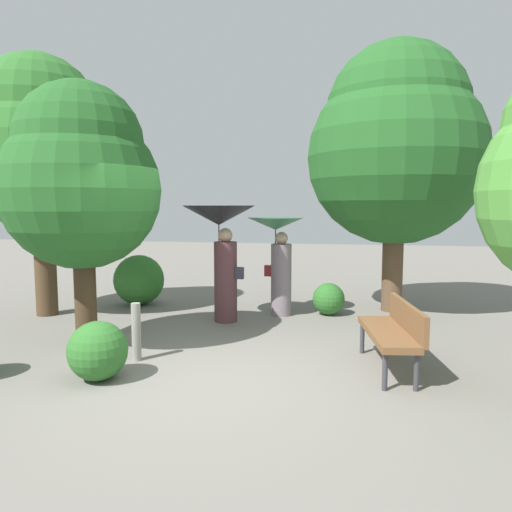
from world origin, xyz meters
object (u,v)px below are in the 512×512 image
(person_right, at_px, (278,248))
(path_marker_post, at_px, (136,332))
(tree_near_left, at_px, (40,145))
(tree_mid_left, at_px, (81,176))
(tree_near_right, at_px, (396,143))
(person_left, at_px, (221,235))
(park_bench, at_px, (394,329))

(person_right, xyz_separation_m, path_marker_post, (-1.43, -2.95, -0.85))
(tree_near_left, xyz_separation_m, tree_mid_left, (1.86, -1.83, -0.68))
(tree_near_left, distance_m, tree_mid_left, 2.70)
(tree_near_right, xyz_separation_m, tree_mid_left, (-4.41, -3.38, -0.76))
(person_left, xyz_separation_m, person_right, (0.90, 0.65, -0.27))
(park_bench, bearing_deg, path_marker_post, -94.45)
(park_bench, height_order, tree_near_right, tree_near_right)
(person_right, distance_m, tree_mid_left, 3.69)
(person_right, height_order, path_marker_post, person_right)
(tree_near_left, height_order, tree_mid_left, tree_near_left)
(path_marker_post, bearing_deg, park_bench, 4.35)
(tree_mid_left, xyz_separation_m, path_marker_post, (0.89, -0.32, -2.02))
(person_left, bearing_deg, tree_mid_left, 152.68)
(park_bench, bearing_deg, tree_mid_left, -99.87)
(park_bench, xyz_separation_m, tree_near_right, (0.27, 3.46, 2.65))
(park_bench, xyz_separation_m, tree_mid_left, (-4.14, 0.08, 1.89))
(tree_near_right, height_order, tree_mid_left, tree_near_right)
(tree_near_left, bearing_deg, person_right, 10.75)
(person_left, bearing_deg, tree_near_right, -56.34)
(person_left, height_order, tree_near_right, tree_near_right)
(park_bench, distance_m, tree_near_right, 4.36)
(person_left, bearing_deg, tree_near_left, 100.93)
(tree_near_left, xyz_separation_m, path_marker_post, (2.75, -2.16, -2.70))
(person_left, xyz_separation_m, park_bench, (2.72, -2.05, -0.99))
(person_left, distance_m, path_marker_post, 2.61)
(person_right, relative_size, tree_mid_left, 0.49)
(person_left, relative_size, path_marker_post, 2.65)
(park_bench, relative_size, tree_mid_left, 0.42)
(tree_near_left, distance_m, tree_near_right, 6.46)
(park_bench, distance_m, tree_mid_left, 4.55)
(person_left, bearing_deg, path_marker_post, 175.50)
(tree_near_right, distance_m, path_marker_post, 5.81)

